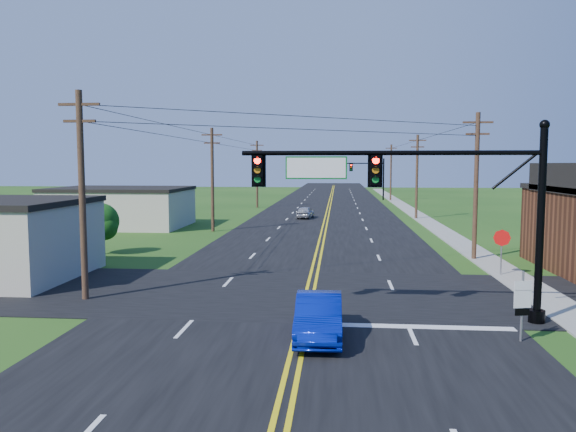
# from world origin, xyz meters

# --- Properties ---
(ground) EXTENTS (260.00, 260.00, 0.00)m
(ground) POSITION_xyz_m (0.00, 0.00, 0.00)
(ground) COLOR #1A4112
(ground) RESTS_ON ground
(road_main) EXTENTS (16.00, 220.00, 0.04)m
(road_main) POSITION_xyz_m (0.00, 50.00, 0.02)
(road_main) COLOR black
(road_main) RESTS_ON ground
(road_cross) EXTENTS (70.00, 10.00, 0.04)m
(road_cross) POSITION_xyz_m (0.00, 12.00, 0.02)
(road_cross) COLOR black
(road_cross) RESTS_ON ground
(sidewalk) EXTENTS (2.00, 160.00, 0.08)m
(sidewalk) POSITION_xyz_m (10.50, 40.00, 0.04)
(sidewalk) COLOR gray
(sidewalk) RESTS_ON ground
(signal_mast_main) EXTENTS (11.30, 0.60, 7.48)m
(signal_mast_main) POSITION_xyz_m (4.34, 8.00, 4.75)
(signal_mast_main) COLOR black
(signal_mast_main) RESTS_ON ground
(signal_mast_far) EXTENTS (10.98, 0.60, 7.48)m
(signal_mast_far) POSITION_xyz_m (4.44, 80.00, 4.55)
(signal_mast_far) COLOR black
(signal_mast_far) RESTS_ON ground
(cream_bldg_far) EXTENTS (12.20, 9.20, 3.70)m
(cream_bldg_far) POSITION_xyz_m (-19.00, 38.00, 1.86)
(cream_bldg_far) COLOR beige
(cream_bldg_far) RESTS_ON ground
(utility_pole_left_a) EXTENTS (1.80, 0.28, 9.00)m
(utility_pole_left_a) POSITION_xyz_m (-9.50, 10.00, 4.72)
(utility_pole_left_a) COLOR #3B271B
(utility_pole_left_a) RESTS_ON ground
(utility_pole_left_b) EXTENTS (1.80, 0.28, 9.00)m
(utility_pole_left_b) POSITION_xyz_m (-9.50, 35.00, 4.72)
(utility_pole_left_b) COLOR #3B271B
(utility_pole_left_b) RESTS_ON ground
(utility_pole_left_c) EXTENTS (1.80, 0.28, 9.00)m
(utility_pole_left_c) POSITION_xyz_m (-9.50, 62.00, 4.72)
(utility_pole_left_c) COLOR #3B271B
(utility_pole_left_c) RESTS_ON ground
(utility_pole_right_a) EXTENTS (1.80, 0.28, 9.00)m
(utility_pole_right_a) POSITION_xyz_m (9.80, 22.00, 4.72)
(utility_pole_right_a) COLOR #3B271B
(utility_pole_right_a) RESTS_ON ground
(utility_pole_right_b) EXTENTS (1.80, 0.28, 9.00)m
(utility_pole_right_b) POSITION_xyz_m (9.80, 48.00, 4.72)
(utility_pole_right_b) COLOR #3B271B
(utility_pole_right_b) RESTS_ON ground
(utility_pole_right_c) EXTENTS (1.80, 0.28, 9.00)m
(utility_pole_right_c) POSITION_xyz_m (9.80, 78.00, 4.72)
(utility_pole_right_c) COLOR #3B271B
(utility_pole_right_c) RESTS_ON ground
(tree_right_back) EXTENTS (3.00, 3.00, 4.10)m
(tree_right_back) POSITION_xyz_m (16.00, 26.00, 2.60)
(tree_right_back) COLOR #3B271B
(tree_right_back) RESTS_ON ground
(tree_left) EXTENTS (2.40, 2.40, 3.37)m
(tree_left) POSITION_xyz_m (-14.00, 22.00, 2.16)
(tree_left) COLOR #3B271B
(tree_left) RESTS_ON ground
(blue_car) EXTENTS (1.60, 4.42, 1.45)m
(blue_car) POSITION_xyz_m (0.81, 5.47, 0.72)
(blue_car) COLOR #07199F
(blue_car) RESTS_ON ground
(distant_car) EXTENTS (1.98, 3.94, 1.29)m
(distant_car) POSITION_xyz_m (-2.12, 47.41, 0.64)
(distant_car) COLOR #B5B5BA
(distant_car) RESTS_ON ground
(route_sign) EXTENTS (0.59, 0.16, 2.40)m
(route_sign) POSITION_xyz_m (7.50, 5.63, 1.40)
(route_sign) COLOR slate
(route_sign) RESTS_ON ground
(stop_sign) EXTENTS (0.84, 0.35, 2.47)m
(stop_sign) POSITION_xyz_m (10.01, 16.98, 1.78)
(stop_sign) COLOR slate
(stop_sign) RESTS_ON ground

